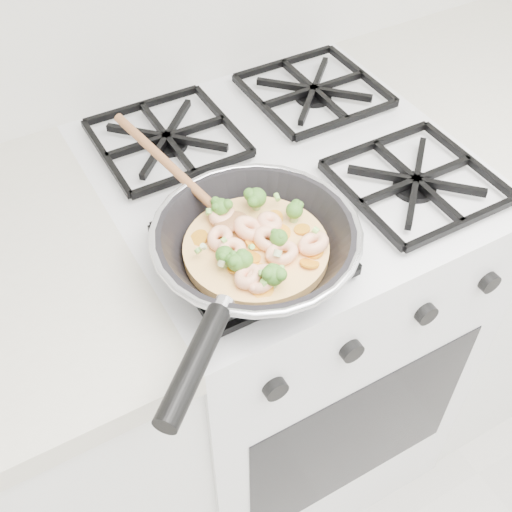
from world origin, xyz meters
TOP-DOWN VIEW (x-y plane):
  - stove at (0.00, 1.70)m, footprint 0.60×0.60m
  - skillet at (-0.16, 1.52)m, footprint 0.38×0.51m

SIDE VIEW (x-z plane):
  - stove at x=0.00m, z-range 0.00..0.92m
  - skillet at x=-0.16m, z-range 0.91..1.00m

